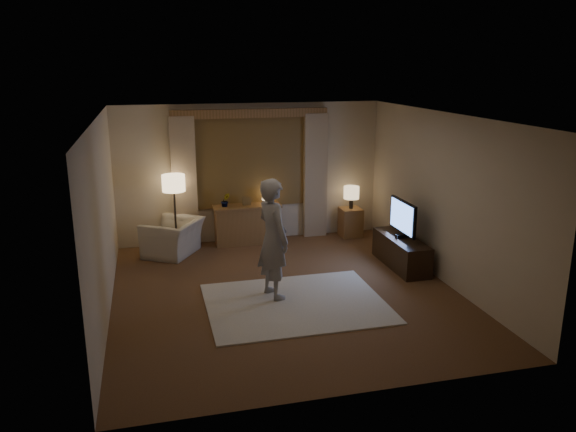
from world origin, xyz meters
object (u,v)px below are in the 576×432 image
object	(u,v)px
sideboard	(247,225)
person	(273,239)
armchair	(173,238)
side_table	(350,222)
tv_stand	(401,252)

from	to	relation	value
sideboard	person	distance (m)	2.67
armchair	person	xyz separation A→B (m)	(1.31, -2.28, 0.58)
sideboard	armchair	xyz separation A→B (m)	(-1.39, -0.33, -0.04)
armchair	side_table	size ratio (longest dim) A/B	1.72
armchair	person	size ratio (longest dim) A/B	0.55
side_table	tv_stand	size ratio (longest dim) A/B	0.40
armchair	side_table	world-z (taller)	armchair
person	side_table	bearing A→B (deg)	-56.77
side_table	person	xyz separation A→B (m)	(-2.13, -2.56, 0.61)
armchair	person	bearing A→B (deg)	61.12
side_table	tv_stand	distance (m)	1.84
sideboard	person	bearing A→B (deg)	-91.83
armchair	tv_stand	distance (m)	3.98
side_table	tv_stand	bearing A→B (deg)	-82.92
sideboard	side_table	size ratio (longest dim) A/B	2.14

